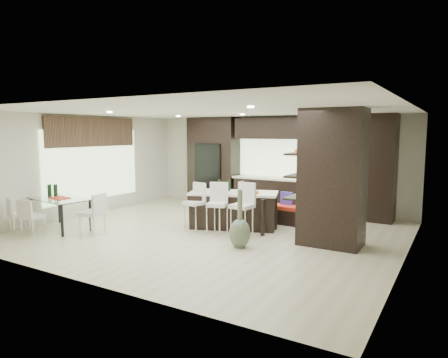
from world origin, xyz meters
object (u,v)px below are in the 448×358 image
Objects in this scene: floor_vase at (240,219)px; stool_mid at (217,214)px; chair_far at (20,217)px; stool_left at (194,212)px; stool_right at (242,216)px; dining_table at (61,214)px; chair_end at (92,216)px; kitchen_island at (234,210)px; chair_near at (32,219)px; bench at (295,216)px.

stool_mid is at bearing 144.87° from floor_vase.
stool_left is at bearing 51.75° from chair_far.
floor_vase reaches higher than stool_right.
chair_end is (1.06, 0.00, 0.06)m from dining_table.
kitchen_island is at bearing 135.04° from stool_right.
floor_vase is (0.92, -0.65, 0.11)m from stool_mid.
stool_left is 1.68m from floor_vase.
stool_right reaches higher than chair_end.
stool_right is at bearing 19.74° from chair_near.
dining_table is at bearing -140.43° from stool_left.
stool_mid is at bearing 31.25° from dining_table.
dining_table is 2.00× the size of chair_near.
chair_end is (-3.22, -0.81, -0.15)m from floor_vase.
dining_table is (-4.28, -0.81, -0.21)m from floor_vase.
chair_near is (-2.74, -2.17, -0.07)m from stool_left.
chair_near is at bearing -135.54° from bench.
chair_far is at bearing -168.85° from stool_mid.
stool_right is at bearing -69.99° from kitchen_island.
chair_near reaches higher than chair_far.
stool_left is 1.04× the size of chair_end.
kitchen_island reaches higher than chair_near.
dining_table reaches higher than bench.
kitchen_island is at bearing 61.10° from stool_left.
kitchen_island is 2.38× the size of chair_end.
chair_near is at bearing -165.52° from stool_mid.
stool_right is 0.83× the size of floor_vase.
bench is at bearing 78.42° from stool_right.
chair_end is at bearing -133.60° from bench.
bench is (0.52, 1.73, -0.25)m from stool_right.
stool_mid reaches higher than stool_left.
chair_near is at bearing -82.15° from dining_table.
stool_right reaches higher than dining_table.
dining_table is at bearing -141.11° from bench.
kitchen_island is 1.67m from floor_vase.
chair_far is 0.88× the size of chair_end.
kitchen_island is 0.74m from stool_mid.
stool_right is at bearing 10.80° from stool_left.
stool_right is (0.62, -0.01, 0.02)m from stool_mid.
stool_mid is 2.72m from chair_end.
kitchen_island is at bearing 54.82° from chair_far.
stool_right is 1.12× the size of chair_end.
stool_mid reaches higher than chair_end.
chair_near is at bearing -159.04° from kitchen_island.
chair_end is at bearing 7.85° from dining_table.
kitchen_island is at bearing 71.74° from stool_mid.
stool_left is at bearing -132.10° from bench.
stool_left is at bearing -59.00° from chair_end.
chair_near reaches higher than dining_table.
kitchen_island is at bearing 32.10° from chair_near.
kitchen_island is 3.18m from chair_end.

